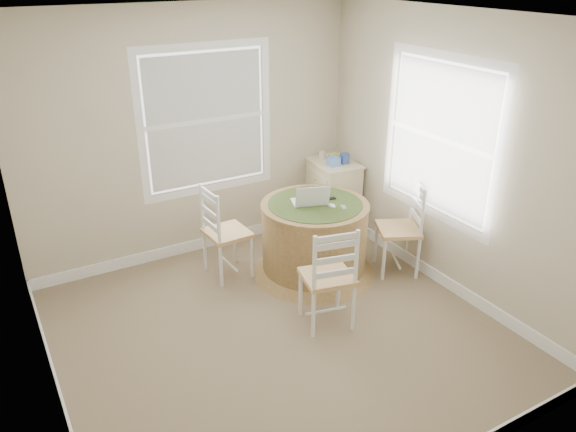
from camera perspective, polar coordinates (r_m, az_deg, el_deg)
room at (r=4.55m, az=-0.24°, el=3.32°), size 3.64×3.64×2.64m
round_table at (r=5.66m, az=2.70°, el=-1.99°), size 1.25×1.25×0.77m
chair_left at (r=5.62m, az=-6.20°, el=-1.66°), size 0.42×0.44×0.95m
chair_near at (r=4.86m, az=4.01°, el=-6.12°), size 0.50×0.48×0.95m
chair_right at (r=5.77m, az=11.14°, el=-1.29°), size 0.54×0.55×0.95m
laptop at (r=5.50m, az=2.24°, el=1.57°), size 0.41×0.38×0.23m
mouse at (r=5.46m, az=4.47°, el=1.05°), size 0.09×0.11×0.03m
phone at (r=5.45m, az=5.67°, el=0.87°), size 0.07×0.10×0.02m
keys at (r=5.63m, az=4.53°, el=1.75°), size 0.07×0.07×0.02m
corner_chest at (r=6.62m, az=4.55°, el=2.08°), size 0.53×0.67×0.84m
tissue_box at (r=6.33m, az=4.66°, el=5.54°), size 0.13×0.13×0.10m
box_yellow at (r=6.57m, az=4.89°, el=6.06°), size 0.16×0.11×0.06m
box_blue at (r=6.41m, az=5.87°, el=5.82°), size 0.09×0.09×0.12m
cup_cream at (r=6.56m, az=3.37°, el=6.22°), size 0.07×0.07×0.09m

